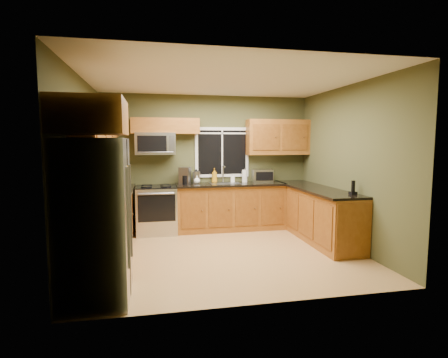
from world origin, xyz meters
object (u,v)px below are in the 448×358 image
object	(u,v)px
refrigerator	(95,220)
soap_bottle_b	(233,178)
microwave	(155,144)
cordless_phone	(353,190)
paper_towel_roll	(245,176)
coffee_maker	(185,176)
soap_bottle_c	(197,180)
range	(157,209)
toaster_oven	(262,176)
soap_bottle_a	(214,175)
kettle	(196,176)

from	to	relation	value
refrigerator	soap_bottle_b	bearing A→B (deg)	52.86
microwave	cordless_phone	distance (m)	3.68
paper_towel_roll	coffee_maker	bearing A→B (deg)	-175.66
soap_bottle_c	cordless_phone	bearing A→B (deg)	-40.84
soap_bottle_c	refrigerator	bearing A→B (deg)	-117.42
range	paper_towel_roll	bearing A→B (deg)	4.39
range	soap_bottle_b	distance (m)	1.65
toaster_oven	cordless_phone	bearing A→B (deg)	-66.35
refrigerator	toaster_oven	bearing A→B (deg)	45.62
coffee_maker	cordless_phone	distance (m)	3.10
refrigerator	soap_bottle_a	size ratio (longest dim) A/B	6.17
microwave	kettle	world-z (taller)	microwave
soap_bottle_c	cordless_phone	world-z (taller)	cordless_phone
refrigerator	coffee_maker	bearing A→B (deg)	66.11
refrigerator	toaster_oven	size ratio (longest dim) A/B	4.03
coffee_maker	cordless_phone	world-z (taller)	coffee_maker
cordless_phone	range	bearing A→B (deg)	148.90
range	coffee_maker	size ratio (longest dim) A/B	2.81
refrigerator	paper_towel_roll	size ratio (longest dim) A/B	6.41
coffee_maker	soap_bottle_b	bearing A→B (deg)	7.86
coffee_maker	microwave	bearing A→B (deg)	170.60
soap_bottle_b	soap_bottle_c	distance (m)	0.75
soap_bottle_a	cordless_phone	xyz separation A→B (m)	(1.86, -2.03, -0.08)
refrigerator	microwave	xyz separation A→B (m)	(0.69, 2.91, 0.83)
range	toaster_oven	bearing A→B (deg)	3.88
soap_bottle_b	soap_bottle_c	size ratio (longest dim) A/B	1.12
kettle	soap_bottle_a	xyz separation A→B (m)	(0.38, 0.03, 0.01)
coffee_maker	cordless_phone	xyz separation A→B (m)	(2.47, -1.87, -0.09)
microwave	kettle	size ratio (longest dim) A/B	2.62
refrigerator	cordless_phone	xyz separation A→B (m)	(3.72, 0.94, 0.11)
microwave	soap_bottle_c	bearing A→B (deg)	-2.58
soap_bottle_b	paper_towel_roll	bearing A→B (deg)	-10.16
toaster_oven	cordless_phone	xyz separation A→B (m)	(0.86, -1.97, -0.06)
toaster_oven	soap_bottle_c	bearing A→B (deg)	-178.04
toaster_oven	soap_bottle_a	bearing A→B (deg)	176.60
toaster_oven	paper_towel_roll	world-z (taller)	paper_towel_roll
soap_bottle_b	cordless_phone	distance (m)	2.50
kettle	toaster_oven	bearing A→B (deg)	-1.40
coffee_maker	paper_towel_roll	size ratio (longest dim) A/B	1.19
microwave	soap_bottle_c	xyz separation A→B (m)	(0.80, -0.04, -0.71)
cordless_phone	microwave	bearing A→B (deg)	147.05
toaster_oven	kettle	world-z (taller)	kettle
toaster_oven	soap_bottle_a	xyz separation A→B (m)	(-1.00, 0.06, 0.02)
kettle	soap_bottle_a	distance (m)	0.38
toaster_oven	soap_bottle_a	distance (m)	1.00
soap_bottle_c	kettle	bearing A→B (deg)	94.37
paper_towel_roll	soap_bottle_b	world-z (taller)	paper_towel_roll
coffee_maker	soap_bottle_b	xyz separation A→B (m)	(0.99, 0.14, -0.07)
refrigerator	soap_bottle_c	bearing A→B (deg)	62.58
toaster_oven	cordless_phone	distance (m)	2.16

